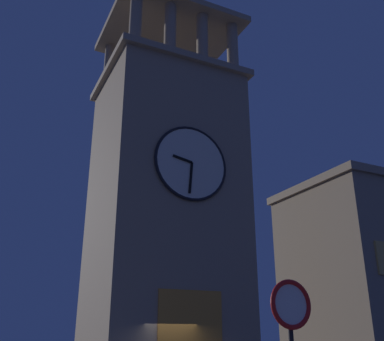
{
  "coord_description": "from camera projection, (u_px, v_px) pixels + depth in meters",
  "views": [
    {
      "loc": [
        8.19,
        18.44,
        1.93
      ],
      "look_at": [
        -2.64,
        -4.09,
        11.34
      ],
      "focal_mm": 41.6,
      "sensor_mm": 36.0,
      "label": 1
    }
  ],
  "objects": [
    {
      "name": "clocktower",
      "position": [
        166.0,
        205.0,
        25.18
      ],
      "size": [
        8.13,
        7.25,
        24.07
      ],
      "color": "gray",
      "rests_on": "ground_plane"
    },
    {
      "name": "no_horn_sign",
      "position": [
        291.0,
        319.0,
        7.02
      ],
      "size": [
        0.78,
        0.14,
        2.82
      ],
      "color": "black",
      "rests_on": "ground_plane"
    }
  ]
}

